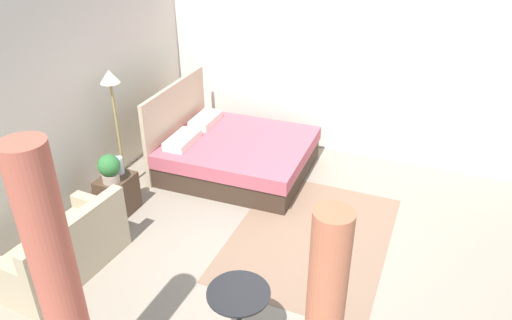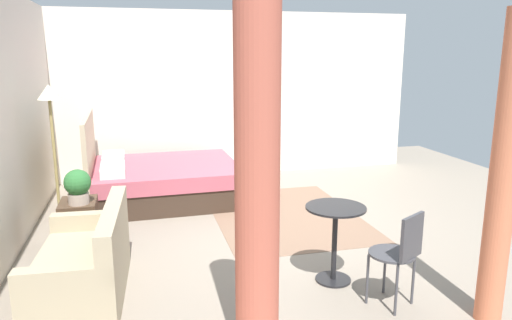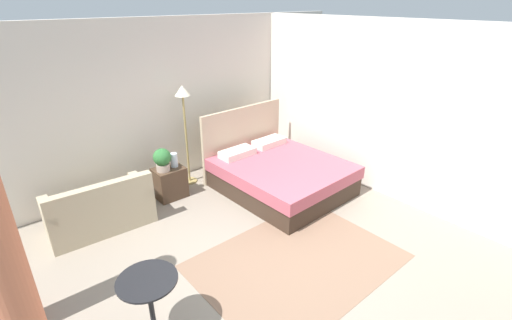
# 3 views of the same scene
# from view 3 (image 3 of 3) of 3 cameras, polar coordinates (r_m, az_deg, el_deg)

# --- Properties ---
(ground_plane) EXTENTS (8.59, 9.34, 0.02)m
(ground_plane) POSITION_cam_3_polar(r_m,az_deg,el_deg) (4.76, 2.88, -16.78)
(ground_plane) COLOR gray
(wall_back) EXTENTS (8.59, 0.12, 2.85)m
(wall_back) POSITION_cam_3_polar(r_m,az_deg,el_deg) (6.49, -16.46, 8.20)
(wall_back) COLOR silver
(wall_back) RESTS_ON ground
(wall_right) EXTENTS (0.12, 6.34, 2.85)m
(wall_right) POSITION_cam_3_polar(r_m,az_deg,el_deg) (6.13, 22.82, 6.34)
(wall_right) COLOR silver
(wall_right) RESTS_ON ground
(area_rug) EXTENTS (2.53, 1.88, 0.01)m
(area_rug) POSITION_cam_3_polar(r_m,az_deg,el_deg) (4.87, 6.52, -15.57)
(area_rug) COLOR #7F604C
(area_rug) RESTS_ON ground
(bed) EXTENTS (1.89, 2.17, 1.29)m
(bed) POSITION_cam_3_polar(r_m,az_deg,el_deg) (6.35, 3.59, -2.09)
(bed) COLOR #38281E
(bed) RESTS_ON ground
(couch) EXTENTS (1.47, 0.83, 0.82)m
(couch) POSITION_cam_3_polar(r_m,az_deg,el_deg) (5.76, -23.37, -7.42)
(couch) COLOR tan
(couch) RESTS_ON ground
(nightstand) EXTENTS (0.49, 0.39, 0.53)m
(nightstand) POSITION_cam_3_polar(r_m,az_deg,el_deg) (6.27, -13.46, -3.49)
(nightstand) COLOR #473323
(nightstand) RESTS_ON ground
(potted_plant) EXTENTS (0.29, 0.29, 0.38)m
(potted_plant) POSITION_cam_3_polar(r_m,az_deg,el_deg) (6.01, -14.61, 0.14)
(potted_plant) COLOR tan
(potted_plant) RESTS_ON nightstand
(vase) EXTENTS (0.12, 0.12, 0.24)m
(vase) POSITION_cam_3_polar(r_m,az_deg,el_deg) (6.15, -12.83, 0.02)
(vase) COLOR silver
(vase) RESTS_ON nightstand
(floor_lamp) EXTENTS (0.27, 0.27, 1.79)m
(floor_lamp) POSITION_cam_3_polar(r_m,az_deg,el_deg) (6.30, -11.38, 8.28)
(floor_lamp) COLOR #99844C
(floor_lamp) RESTS_ON ground
(balcony_table) EXTENTS (0.57, 0.57, 0.75)m
(balcony_table) POSITION_cam_3_polar(r_m,az_deg,el_deg) (3.79, -16.43, -20.27)
(balcony_table) COLOR black
(balcony_table) RESTS_ON ground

